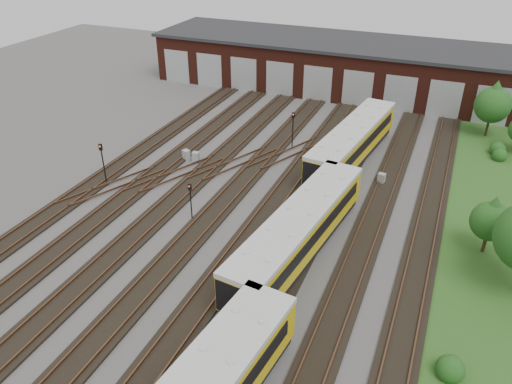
% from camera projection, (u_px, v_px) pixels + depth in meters
% --- Properties ---
extents(ground, '(120.00, 120.00, 0.00)m').
position_uv_depth(ground, '(204.00, 258.00, 35.03)').
color(ground, '#4C4946').
rests_on(ground, ground).
extents(track_network, '(30.40, 70.00, 0.33)m').
position_uv_depth(track_network, '(206.00, 252.00, 35.50)').
color(track_network, black).
rests_on(track_network, ground).
extents(maintenance_shed, '(51.00, 12.50, 6.35)m').
position_uv_depth(maintenance_shed, '(346.00, 65.00, 65.31)').
color(maintenance_shed, '#4B1B12').
rests_on(maintenance_shed, ground).
extents(grass_verge, '(8.00, 55.00, 0.05)m').
position_uv_depth(grass_verge, '(497.00, 242.00, 36.66)').
color(grass_verge, '#28511B').
rests_on(grass_verge, ground).
extents(metro_train, '(4.97, 48.63, 3.39)m').
position_uv_depth(metro_train, '(299.00, 232.00, 34.23)').
color(metro_train, black).
rests_on(metro_train, ground).
extents(signal_mast_0, '(0.32, 0.30, 3.81)m').
position_uv_depth(signal_mast_0, '(102.00, 159.00, 43.23)').
color(signal_mast_0, black).
rests_on(signal_mast_0, ground).
extents(signal_mast_1, '(0.25, 0.24, 3.23)m').
position_uv_depth(signal_mast_1, '(191.00, 197.00, 38.27)').
color(signal_mast_1, black).
rests_on(signal_mast_1, ground).
extents(signal_mast_2, '(0.32, 0.30, 3.82)m').
position_uv_depth(signal_mast_2, '(293.00, 126.00, 49.61)').
color(signal_mast_2, black).
rests_on(signal_mast_2, ground).
extents(signal_mast_3, '(0.25, 0.23, 2.75)m').
position_uv_depth(signal_mast_3, '(331.00, 204.00, 37.99)').
color(signal_mast_3, black).
rests_on(signal_mast_3, ground).
extents(relay_cabinet_1, '(0.80, 0.75, 1.07)m').
position_uv_depth(relay_cabinet_1, '(186.00, 155.00, 48.15)').
color(relay_cabinet_1, '#A1A3A6').
rests_on(relay_cabinet_1, ground).
extents(relay_cabinet_2, '(0.70, 0.62, 1.03)m').
position_uv_depth(relay_cabinet_2, '(196.00, 157.00, 47.84)').
color(relay_cabinet_2, '#A1A3A6').
rests_on(relay_cabinet_2, ground).
extents(relay_cabinet_3, '(0.68, 0.60, 1.00)m').
position_uv_depth(relay_cabinet_3, '(381.00, 179.00, 44.12)').
color(relay_cabinet_3, '#A1A3A6').
rests_on(relay_cabinet_3, ground).
extents(relay_cabinet_4, '(0.67, 0.58, 1.02)m').
position_uv_depth(relay_cabinet_4, '(294.00, 217.00, 38.70)').
color(relay_cabinet_4, '#A1A3A6').
rests_on(relay_cabinet_4, ground).
extents(tree_0, '(3.70, 3.70, 6.14)m').
position_uv_depth(tree_0, '(494.00, 101.00, 51.42)').
color(tree_0, '#312416').
rests_on(tree_0, ground).
extents(tree_3, '(2.79, 2.79, 4.62)m').
position_uv_depth(tree_3, '(492.00, 217.00, 34.21)').
color(tree_3, '#312416').
rests_on(tree_3, ground).
extents(bush_0, '(1.51, 1.51, 1.51)m').
position_uv_depth(bush_0, '(451.00, 366.00, 25.97)').
color(bush_0, '#1A4B15').
rests_on(bush_0, ground).
extents(bush_1, '(1.52, 1.52, 1.52)m').
position_uv_depth(bush_1, '(498.00, 147.00, 49.18)').
color(bush_1, '#1A4B15').
rests_on(bush_1, ground).
extents(bush_2, '(1.41, 1.41, 1.41)m').
position_uv_depth(bush_2, '(500.00, 153.00, 48.09)').
color(bush_2, '#1A4B15').
rests_on(bush_2, ground).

